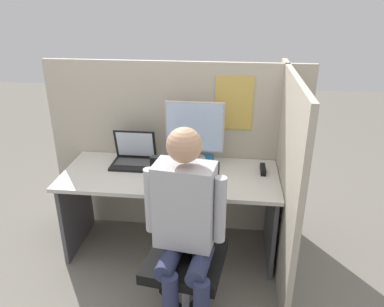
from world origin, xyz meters
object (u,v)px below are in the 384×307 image
object	(u,v)px
laptop	(134,158)
paper_box	(195,162)
carrot_toy	(157,185)
person	(185,222)
monitor	(195,130)
stapler	(263,169)
office_chair	(185,240)

from	to	relation	value
laptop	paper_box	bearing A→B (deg)	2.22
paper_box	carrot_toy	world-z (taller)	paper_box
carrot_toy	person	distance (m)	0.58
paper_box	laptop	xyz separation A→B (m)	(-0.49, -0.02, 0.02)
monitor	laptop	xyz separation A→B (m)	(-0.49, -0.02, -0.25)
monitor	stapler	size ratio (longest dim) A/B	2.98
monitor	office_chair	distance (m)	0.89
carrot_toy	person	size ratio (longest dim) A/B	0.09
paper_box	person	xyz separation A→B (m)	(0.04, -0.90, 0.05)
paper_box	stapler	xyz separation A→B (m)	(0.53, -0.05, -0.01)
stapler	office_chair	xyz separation A→B (m)	(-0.51, -0.69, -0.19)
paper_box	person	distance (m)	0.90
stapler	office_chair	size ratio (longest dim) A/B	0.15
person	office_chair	bearing A→B (deg)	97.85
carrot_toy	office_chair	size ratio (longest dim) A/B	0.12
carrot_toy	stapler	bearing A→B (deg)	24.09
stapler	carrot_toy	world-z (taller)	same
laptop	carrot_toy	world-z (taller)	laptop
paper_box	laptop	distance (m)	0.49
paper_box	office_chair	bearing A→B (deg)	-88.52
paper_box	person	size ratio (longest dim) A/B	0.22
stapler	person	bearing A→B (deg)	-120.23
stapler	person	distance (m)	0.98
monitor	office_chair	size ratio (longest dim) A/B	0.45
stapler	office_chair	distance (m)	0.88
laptop	person	world-z (taller)	person
monitor	carrot_toy	bearing A→B (deg)	-119.89
laptop	carrot_toy	distance (m)	0.46
laptop	monitor	bearing A→B (deg)	2.55
office_chair	person	size ratio (longest dim) A/B	0.77
monitor	stapler	world-z (taller)	monitor
person	stapler	bearing A→B (deg)	59.77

